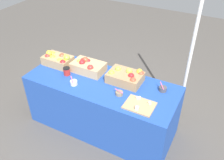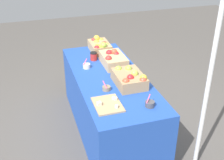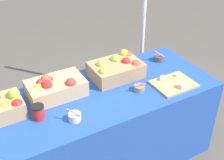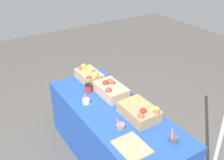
% 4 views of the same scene
% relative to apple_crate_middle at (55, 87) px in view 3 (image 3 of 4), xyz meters
% --- Properties ---
extents(table, '(1.90, 0.76, 0.74)m').
position_rel_apple_crate_middle_xyz_m(table, '(0.28, -0.13, -0.44)').
color(table, '#234CAD').
rests_on(table, ground_plane).
extents(apple_crate_middle, '(0.42, 0.26, 0.18)m').
position_rel_apple_crate_middle_xyz_m(apple_crate_middle, '(0.00, 0.00, 0.00)').
color(apple_crate_middle, tan).
rests_on(apple_crate_middle, table).
extents(apple_crate_right, '(0.41, 0.29, 0.17)m').
position_rel_apple_crate_middle_xyz_m(apple_crate_right, '(0.54, 0.01, -0.00)').
color(apple_crate_right, tan).
rests_on(apple_crate_right, table).
extents(cutting_board_front, '(0.32, 0.25, 0.06)m').
position_rel_apple_crate_middle_xyz_m(cutting_board_front, '(0.86, -0.33, -0.06)').
color(cutting_board_front, tan).
rests_on(cutting_board_front, table).
extents(sample_bowl_near, '(0.10, 0.09, 0.09)m').
position_rel_apple_crate_middle_xyz_m(sample_bowl_near, '(0.58, -0.26, -0.05)').
color(sample_bowl_near, gray).
rests_on(sample_bowl_near, table).
extents(sample_bowl_mid, '(0.09, 0.09, 0.11)m').
position_rel_apple_crate_middle_xyz_m(sample_bowl_mid, '(1.00, 0.05, -0.04)').
color(sample_bowl_mid, '#4C4C51').
rests_on(sample_bowl_mid, table).
extents(sample_bowl_far, '(0.09, 0.09, 0.11)m').
position_rel_apple_crate_middle_xyz_m(sample_bowl_far, '(0.01, -0.33, -0.04)').
color(sample_bowl_far, silver).
rests_on(sample_bowl_far, table).
extents(coffee_cup, '(0.09, 0.09, 0.10)m').
position_rel_apple_crate_middle_xyz_m(coffee_cup, '(-0.19, -0.20, -0.02)').
color(coffee_cup, red).
rests_on(coffee_cup, table).
extents(tent_pole, '(0.04, 0.04, 1.97)m').
position_rel_apple_crate_middle_xyz_m(tent_pole, '(1.16, 0.54, 0.17)').
color(tent_pole, white).
rests_on(tent_pole, ground_plane).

